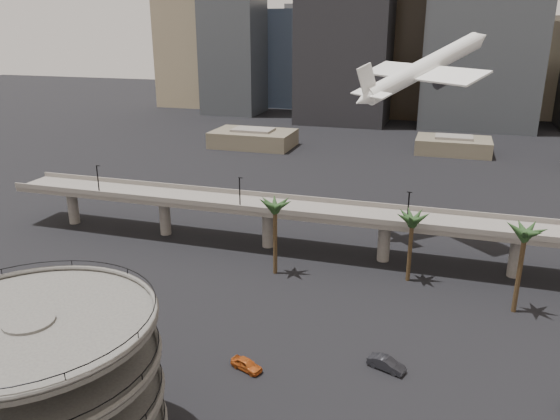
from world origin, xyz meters
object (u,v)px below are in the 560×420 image
(airborne_jet, at_px, (424,69))
(car_b, at_px, (386,364))
(overpass, at_px, (325,216))
(parking_ramp, at_px, (39,383))
(car_a, at_px, (247,364))

(airborne_jet, bearing_deg, car_b, -133.96)
(overpass, bearing_deg, parking_ramp, -102.43)
(airborne_jet, height_order, car_a, airborne_jet)
(airborne_jet, xyz_separation_m, car_a, (-15.39, -56.49, -31.88))
(airborne_jet, distance_m, car_b, 60.36)
(car_a, xyz_separation_m, car_b, (16.52, 5.22, 0.06))
(airborne_jet, bearing_deg, parking_ramp, -154.87)
(parking_ramp, xyz_separation_m, car_a, (12.11, 20.53, -9.11))
(overpass, relative_size, car_a, 30.35)
(airborne_jet, relative_size, car_a, 6.00)
(parking_ramp, height_order, overpass, parking_ramp)
(car_b, bearing_deg, car_a, 127.09)
(car_a, height_order, car_b, car_b)
(parking_ramp, relative_size, airborne_jet, 0.86)
(parking_ramp, distance_m, car_b, 39.56)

